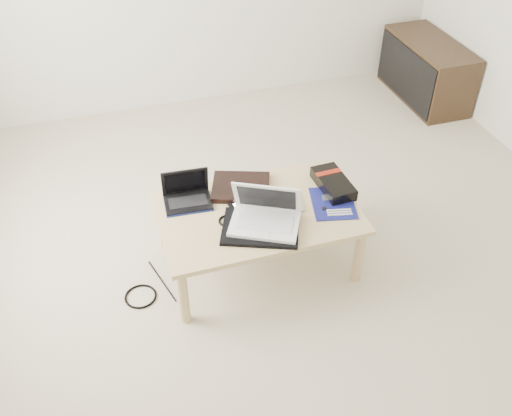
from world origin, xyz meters
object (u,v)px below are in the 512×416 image
object	(u,v)px
netbook	(187,196)
white_laptop	(265,215)
media_cabinet	(426,70)
gpu_box	(333,183)
coffee_table	(258,218)

from	to	relation	value
netbook	white_laptop	size ratio (longest dim) A/B	0.63
media_cabinet	gpu_box	bearing A→B (deg)	-136.02
media_cabinet	white_laptop	world-z (taller)	white_laptop
media_cabinet	gpu_box	size ratio (longest dim) A/B	2.83
media_cabinet	white_laptop	distance (m)	2.56
media_cabinet	gpu_box	world-z (taller)	media_cabinet
netbook	white_laptop	world-z (taller)	white_laptop
netbook	gpu_box	xyz separation A→B (m)	(0.83, -0.13, -0.01)
netbook	white_laptop	xyz separation A→B (m)	(0.36, -0.32, 0.03)
coffee_table	netbook	size ratio (longest dim) A/B	4.00
coffee_table	white_laptop	distance (m)	0.17
white_laptop	media_cabinet	bearing A→B (deg)	39.63
netbook	media_cabinet	bearing A→B (deg)	29.33
media_cabinet	gpu_box	distance (m)	2.08
coffee_table	gpu_box	bearing A→B (deg)	7.98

